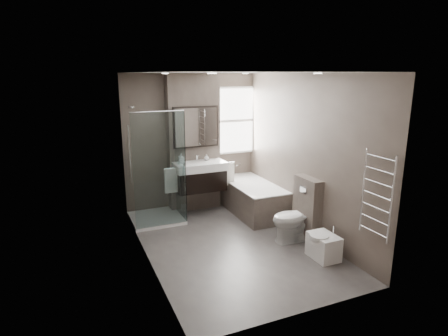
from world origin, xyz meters
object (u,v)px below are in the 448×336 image
vanity (200,176)px  bidet (323,246)px  bathtub (252,197)px  toilet (295,218)px

vanity → bidet: (1.01, -2.37, -0.55)m
bathtub → bidet: bearing=-87.5°
bidet → bathtub: bearing=92.5°
vanity → bathtub: 1.07m
bathtub → bidet: bathtub is taller
toilet → bathtub: bearing=-174.7°
vanity → bathtub: (0.92, -0.33, -0.43)m
vanity → bathtub: vanity is taller
vanity → bathtub: bearing=-19.4°
vanity → toilet: 2.00m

